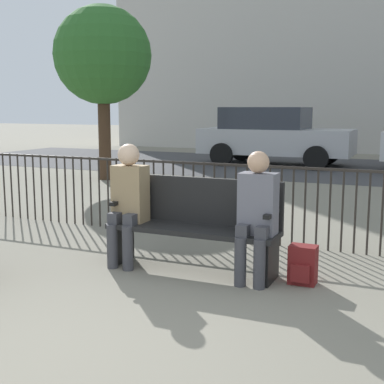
# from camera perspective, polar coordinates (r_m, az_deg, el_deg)

# --- Properties ---
(ground_plane) EXTENTS (80.00, 80.00, 0.00)m
(ground_plane) POSITION_cam_1_polar(r_m,az_deg,el_deg) (3.62, -15.13, -17.77)
(ground_plane) COLOR gray
(park_bench) EXTENTS (1.72, 0.45, 0.92)m
(park_bench) POSITION_cam_1_polar(r_m,az_deg,el_deg) (5.32, 0.35, -3.14)
(park_bench) COLOR black
(park_bench) RESTS_ON ground
(seated_person_0) EXTENTS (0.34, 0.39, 1.25)m
(seated_person_0) POSITION_cam_1_polar(r_m,az_deg,el_deg) (5.49, -6.84, -0.60)
(seated_person_0) COLOR #3D3D42
(seated_person_0) RESTS_ON ground
(seated_person_1) EXTENTS (0.34, 0.39, 1.22)m
(seated_person_1) POSITION_cam_1_polar(r_m,az_deg,el_deg) (4.94, 6.89, -1.94)
(seated_person_1) COLOR #3D3D42
(seated_person_1) RESTS_ON ground
(backpack) EXTENTS (0.25, 0.21, 0.36)m
(backpack) POSITION_cam_1_polar(r_m,az_deg,el_deg) (5.07, 11.72, -7.65)
(backpack) COLOR maroon
(backpack) RESTS_ON ground
(fence_railing) EXTENTS (9.01, 0.03, 0.95)m
(fence_railing) POSITION_cam_1_polar(r_m,az_deg,el_deg) (6.47, 4.72, -0.40)
(fence_railing) COLOR #2D2823
(fence_railing) RESTS_ON ground
(tree_0) EXTENTS (2.15, 2.15, 3.82)m
(tree_0) POSITION_cam_1_polar(r_m,az_deg,el_deg) (12.23, -9.52, 14.09)
(tree_0) COLOR #422D1E
(tree_0) RESTS_ON ground
(street_surface) EXTENTS (24.00, 6.00, 0.01)m
(street_surface) POSITION_cam_1_polar(r_m,az_deg,el_deg) (14.72, 15.77, 2.40)
(street_surface) COLOR #3D3D3F
(street_surface) RESTS_ON ground
(parked_car_1) EXTENTS (4.20, 1.94, 1.62)m
(parked_car_1) POSITION_cam_1_polar(r_m,az_deg,el_deg) (15.28, 8.64, 6.02)
(parked_car_1) COLOR #B7B7BC
(parked_car_1) RESTS_ON ground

